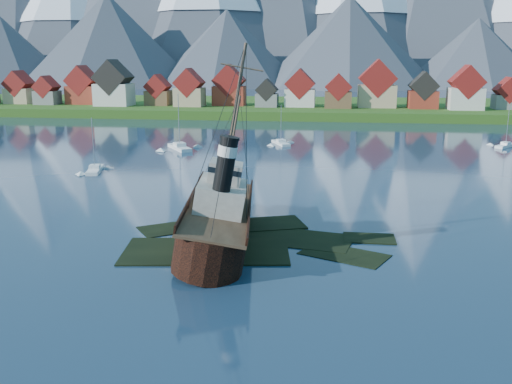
# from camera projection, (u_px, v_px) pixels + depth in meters

# --- Properties ---
(ground) EXTENTS (1400.00, 1400.00, 0.00)m
(ground) POSITION_uv_depth(u_px,v_px,m) (236.00, 247.00, 63.99)
(ground) COLOR #192F46
(ground) RESTS_ON ground
(shoal) EXTENTS (31.71, 21.24, 1.14)m
(shoal) POSITION_uv_depth(u_px,v_px,m) (254.00, 245.00, 65.91)
(shoal) COLOR black
(shoal) RESTS_ON ground
(shore_bank) EXTENTS (600.00, 80.00, 3.20)m
(shore_bank) POSITION_uv_depth(u_px,v_px,m) (307.00, 111.00, 227.96)
(shore_bank) COLOR #214F16
(shore_bank) RESTS_ON ground
(seawall) EXTENTS (600.00, 2.50, 2.00)m
(seawall) POSITION_uv_depth(u_px,v_px,m) (302.00, 121.00, 191.30)
(seawall) COLOR #3F3D38
(seawall) RESTS_ON ground
(town) EXTENTS (250.96, 16.69, 17.30)m
(town) POSITION_uv_depth(u_px,v_px,m) (217.00, 90.00, 213.01)
(town) COLOR maroon
(town) RESTS_ON ground
(tugboat_wreck) EXTENTS (6.96, 30.01, 23.78)m
(tugboat_wreck) POSITION_uv_depth(u_px,v_px,m) (216.00, 214.00, 66.29)
(tugboat_wreck) COLOR black
(tugboat_wreck) RESTS_ON ground
(sailboat_a) EXTENTS (4.24, 8.86, 10.50)m
(sailboat_a) POSITION_uv_depth(u_px,v_px,m) (95.00, 170.00, 106.33)
(sailboat_a) COLOR white
(sailboat_a) RESTS_ON ground
(sailboat_c) EXTENTS (7.85, 10.03, 13.30)m
(sailboat_c) POSITION_uv_depth(u_px,v_px,m) (180.00, 148.00, 131.96)
(sailboat_c) COLOR white
(sailboat_c) RESTS_ON ground
(sailboat_d) EXTENTS (6.30, 7.08, 10.38)m
(sailboat_d) POSITION_uv_depth(u_px,v_px,m) (506.00, 146.00, 135.48)
(sailboat_d) COLOR white
(sailboat_d) RESTS_ON ground
(sailboat_e) EXTENTS (5.42, 8.79, 10.02)m
(sailboat_e) POSITION_uv_depth(u_px,v_px,m) (281.00, 143.00, 139.80)
(sailboat_e) COLOR white
(sailboat_e) RESTS_ON ground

